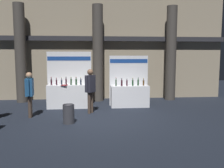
% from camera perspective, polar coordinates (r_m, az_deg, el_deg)
% --- Properties ---
extents(ground_plane, '(27.35, 27.35, 0.00)m').
position_cam_1_polar(ground_plane, '(8.35, -2.60, -9.01)').
color(ground_plane, black).
extents(hall_colonnade, '(13.67, 1.14, 5.81)m').
position_cam_1_polar(hall_colonnade, '(12.63, -3.56, 9.20)').
color(hall_colonnade, gray).
rests_on(hall_colonnade, ground_plane).
extents(exhibitor_booth_0, '(1.98, 0.73, 2.48)m').
position_cam_1_polar(exhibitor_booth_0, '(10.63, -10.33, -2.30)').
color(exhibitor_booth_0, white).
rests_on(exhibitor_booth_0, ground_plane).
extents(exhibitor_booth_1, '(1.78, 0.66, 2.31)m').
position_cam_1_polar(exhibitor_booth_1, '(10.70, 4.27, -2.38)').
color(exhibitor_booth_1, white).
rests_on(exhibitor_booth_1, ground_plane).
extents(trash_bin, '(0.39, 0.39, 0.65)m').
position_cam_1_polar(trash_bin, '(8.15, -10.47, -7.14)').
color(trash_bin, '#38383D').
rests_on(trash_bin, ground_plane).
extents(visitor_0, '(0.43, 0.47, 1.77)m').
position_cam_1_polar(visitor_0, '(9.39, -5.28, -0.66)').
color(visitor_0, '#47382D').
rests_on(visitor_0, ground_plane).
extents(visitor_1, '(0.29, 0.62, 1.69)m').
position_cam_1_polar(visitor_1, '(9.22, -19.35, -1.40)').
color(visitor_1, '#47382D').
rests_on(visitor_1, ground_plane).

